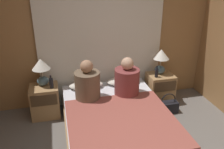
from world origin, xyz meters
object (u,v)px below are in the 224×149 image
at_px(bed, 117,123).
at_px(beer_bottle_on_right_stand, 157,73).
at_px(lamp_left, 41,69).
at_px(beer_bottle_on_left_stand, 51,83).
at_px(lamp_right, 161,58).
at_px(pillow_right, 123,81).
at_px(person_right_in_bed, 127,80).
at_px(nightstand_right, 160,88).
at_px(handbag_on_floor, 168,107).
at_px(person_left_in_bed, 87,84).
at_px(pillow_left, 86,85).
at_px(nightstand_left, 45,101).

relative_size(bed, beer_bottle_on_right_stand, 9.80).
xyz_separation_m(lamp_left, beer_bottle_on_left_stand, (0.13, -0.14, -0.21)).
relative_size(lamp_right, pillow_right, 0.79).
xyz_separation_m(bed, beer_bottle_on_left_stand, (-0.91, 0.73, 0.42)).
xyz_separation_m(bed, person_right_in_bed, (0.28, 0.46, 0.46)).
bearing_deg(nightstand_right, lamp_right, 90.00).
bearing_deg(pillow_right, beer_bottle_on_right_stand, -11.17).
relative_size(lamp_right, beer_bottle_on_left_stand, 2.04).
bearing_deg(handbag_on_floor, pillow_right, 145.99).
bearing_deg(beer_bottle_on_left_stand, person_right_in_bed, -12.58).
relative_size(person_left_in_bed, beer_bottle_on_left_stand, 2.88).
bearing_deg(person_right_in_bed, lamp_left, 162.94).
xyz_separation_m(pillow_left, beer_bottle_on_right_stand, (1.25, -0.12, 0.15)).
relative_size(lamp_left, lamp_right, 1.00).
bearing_deg(nightstand_right, handbag_on_floor, -93.69).
bearing_deg(person_left_in_bed, handbag_on_floor, -3.31).
height_order(nightstand_right, lamp_right, lamp_right).
bearing_deg(lamp_right, lamp_left, 180.00).
relative_size(bed, lamp_left, 4.47).
height_order(lamp_right, beer_bottle_on_left_stand, lamp_right).
xyz_separation_m(bed, handbag_on_floor, (1.02, 0.38, -0.09)).
distance_m(lamp_left, lamp_right, 2.09).
relative_size(pillow_right, person_left_in_bed, 0.90).
distance_m(bed, beer_bottle_on_right_stand, 1.25).
xyz_separation_m(lamp_right, pillow_right, (-0.71, -0.03, -0.36)).
height_order(pillow_left, beer_bottle_on_right_stand, beer_bottle_on_right_stand).
xyz_separation_m(nightstand_right, person_left_in_bed, (-1.40, -0.34, 0.40)).
bearing_deg(beer_bottle_on_right_stand, nightstand_right, 29.77).
bearing_deg(beer_bottle_on_left_stand, lamp_left, 133.64).
distance_m(lamp_right, pillow_left, 1.43).
bearing_deg(lamp_right, handbag_on_floor, -93.17).
relative_size(nightstand_left, pillow_right, 0.92).
distance_m(pillow_right, beer_bottle_on_right_stand, 0.61).
height_order(lamp_left, beer_bottle_on_right_stand, lamp_left).
bearing_deg(pillow_right, nightstand_right, -3.46).
relative_size(pillow_left, person_left_in_bed, 0.90).
distance_m(beer_bottle_on_left_stand, beer_bottle_on_right_stand, 1.83).
xyz_separation_m(lamp_right, person_right_in_bed, (-0.76, -0.41, -0.17)).
bearing_deg(handbag_on_floor, person_right_in_bed, 173.82).
xyz_separation_m(person_right_in_bed, handbag_on_floor, (0.73, -0.08, -0.56)).
bearing_deg(handbag_on_floor, person_left_in_bed, 176.69).
relative_size(bed, person_left_in_bed, 3.17).
bearing_deg(pillow_right, person_left_in_bed, -151.11).
height_order(lamp_right, pillow_left, lamp_right).
height_order(bed, person_left_in_bed, person_left_in_bed).
xyz_separation_m(lamp_left, handbag_on_floor, (2.06, -0.49, -0.72)).
distance_m(pillow_left, pillow_right, 0.67).
bearing_deg(handbag_on_floor, beer_bottle_on_left_stand, 169.83).
relative_size(lamp_left, beer_bottle_on_left_stand, 2.04).
bearing_deg(beer_bottle_on_right_stand, pillow_left, 174.74).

